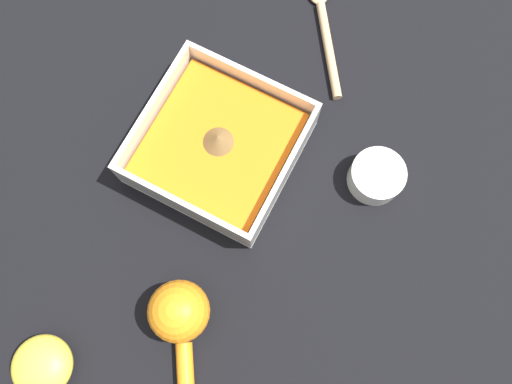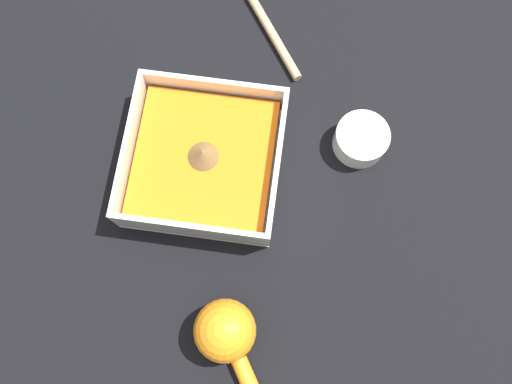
{
  "view_description": "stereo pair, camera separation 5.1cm",
  "coord_description": "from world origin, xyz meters",
  "px_view_note": "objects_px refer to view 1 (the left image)",
  "views": [
    {
      "loc": [
        -0.18,
        -0.11,
        0.6
      ],
      "look_at": [
        -0.05,
        -0.04,
        0.03
      ],
      "focal_mm": 35.0,
      "sensor_mm": 36.0,
      "label": 1
    },
    {
      "loc": [
        -0.19,
        -0.06,
        0.6
      ],
      "look_at": [
        -0.05,
        -0.04,
        0.03
      ],
      "focal_mm": 35.0,
      "sensor_mm": 36.0,
      "label": 2
    }
  ],
  "objects_px": {
    "square_dish": "(219,146)",
    "lemon_squeezer": "(180,323)",
    "wooden_spoon": "(325,29)",
    "spice_bowl": "(376,177)",
    "lemon_half": "(42,366)"
  },
  "relations": [
    {
      "from": "square_dish",
      "to": "lemon_squeezer",
      "type": "xyz_separation_m",
      "value": [
        -0.2,
        -0.06,
        0.01
      ]
    },
    {
      "from": "square_dish",
      "to": "wooden_spoon",
      "type": "bearing_deg",
      "value": -11.03
    },
    {
      "from": "square_dish",
      "to": "lemon_squeezer",
      "type": "distance_m",
      "value": 0.21
    },
    {
      "from": "spice_bowl",
      "to": "wooden_spoon",
      "type": "distance_m",
      "value": 0.22
    },
    {
      "from": "wooden_spoon",
      "to": "square_dish",
      "type": "bearing_deg",
      "value": 134.38
    },
    {
      "from": "square_dish",
      "to": "spice_bowl",
      "type": "height_order",
      "value": "square_dish"
    },
    {
      "from": "lemon_half",
      "to": "lemon_squeezer",
      "type": "bearing_deg",
      "value": -45.78
    },
    {
      "from": "spice_bowl",
      "to": "lemon_squeezer",
      "type": "height_order",
      "value": "lemon_squeezer"
    },
    {
      "from": "spice_bowl",
      "to": "lemon_half",
      "type": "bearing_deg",
      "value": 147.15
    },
    {
      "from": "lemon_half",
      "to": "wooden_spoon",
      "type": "distance_m",
      "value": 0.54
    },
    {
      "from": "lemon_half",
      "to": "wooden_spoon",
      "type": "xyz_separation_m",
      "value": [
        0.53,
        -0.09,
        -0.01
      ]
    },
    {
      "from": "lemon_half",
      "to": "spice_bowl",
      "type": "bearing_deg",
      "value": -32.85
    },
    {
      "from": "lemon_squeezer",
      "to": "lemon_half",
      "type": "bearing_deg",
      "value": 101.58
    },
    {
      "from": "square_dish",
      "to": "wooden_spoon",
      "type": "height_order",
      "value": "square_dish"
    },
    {
      "from": "spice_bowl",
      "to": "square_dish",
      "type": "bearing_deg",
      "value": 106.47
    }
  ]
}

